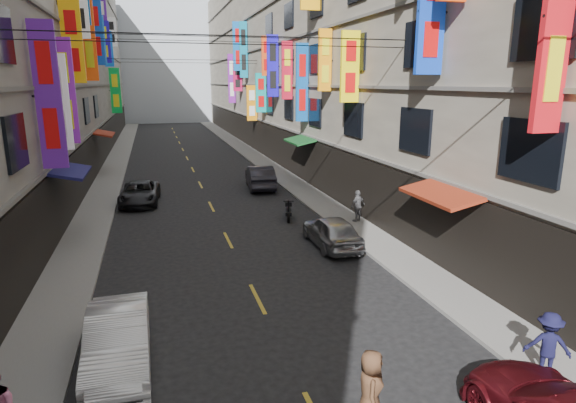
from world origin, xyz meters
TOP-DOWN VIEW (x-y plane):
  - sidewalk_left at (-6.00, 42.00)m, footprint 2.00×90.00m
  - sidewalk_right at (6.00, 42.00)m, footprint 2.00×90.00m
  - building_row_left at (-11.99, 42.00)m, footprint 10.14×90.00m
  - building_row_right at (11.99, 42.00)m, footprint 10.14×90.00m
  - haze_block at (0.00, 92.00)m, footprint 18.00×8.00m
  - shop_signage at (-0.14, 35.01)m, footprint 14.00×55.00m
  - street_awnings at (-1.26, 26.00)m, footprint 13.99×35.20m
  - overhead_cables at (0.00, 30.00)m, footprint 14.00×38.04m
  - lane_markings at (0.00, 39.00)m, footprint 0.12×80.20m
  - scooter_far_right at (3.42, 26.52)m, footprint 0.71×1.77m
  - car_left_mid at (-3.94, 15.30)m, footprint 1.48×4.08m
  - car_left_far at (-3.74, 31.73)m, footprint 2.35×4.50m
  - car_right_mid at (4.00, 22.04)m, footprint 1.60×3.89m
  - car_right_far at (3.60, 33.89)m, footprint 1.99×4.60m
  - pedestrian_rnear at (5.40, 12.08)m, footprint 1.11×0.97m
  - pedestrian_rfar at (6.36, 24.78)m, footprint 1.03×0.83m
  - pedestrian_crossing at (0.91, 11.76)m, footprint 0.78×0.93m

SIDE VIEW (x-z plane):
  - lane_markings at x=0.00m, z-range 0.00..0.01m
  - sidewalk_left at x=-6.00m, z-range 0.00..0.12m
  - sidewalk_right at x=6.00m, z-range 0.00..0.12m
  - scooter_far_right at x=3.42m, z-range -0.13..1.01m
  - car_left_far at x=-3.74m, z-range 0.00..1.21m
  - car_right_mid at x=4.00m, z-range 0.00..1.32m
  - car_left_mid at x=-3.94m, z-range 0.00..1.34m
  - car_right_far at x=3.60m, z-range 0.00..1.47m
  - pedestrian_crossing at x=0.91m, z-range 0.00..1.63m
  - pedestrian_rnear at x=5.40m, z-range 0.12..1.66m
  - pedestrian_rfar at x=6.36m, z-range 0.12..1.66m
  - street_awnings at x=-1.26m, z-range 2.80..3.20m
  - overhead_cables at x=0.00m, z-range 8.18..9.42m
  - shop_signage at x=-0.14m, z-range 2.81..15.44m
  - building_row_left at x=-11.99m, z-range -0.01..18.99m
  - building_row_right at x=11.99m, z-range -0.01..18.99m
  - haze_block at x=0.00m, z-range 0.00..22.00m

